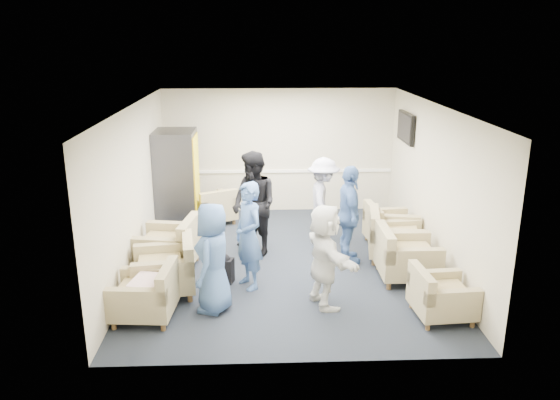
{
  "coord_description": "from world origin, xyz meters",
  "views": [
    {
      "loc": [
        -0.45,
        -8.71,
        3.79
      ],
      "look_at": [
        -0.09,
        0.2,
        1.08
      ],
      "focal_mm": 35.0,
      "sensor_mm": 36.0,
      "label": 1
    }
  ],
  "objects_px": {
    "armchair_left_far": "(171,248)",
    "person_front_right": "(325,256)",
    "armchair_right_far": "(388,229)",
    "armchair_left_near": "(148,296)",
    "person_mid_left": "(249,236)",
    "person_front_left": "(213,258)",
    "person_back_right": "(323,201)",
    "armchair_right_near": "(439,297)",
    "person_mid_right": "(349,215)",
    "armchair_corner": "(214,208)",
    "armchair_right_midfar": "(392,238)",
    "vending_machine": "(177,180)",
    "person_back_left": "(254,204)",
    "armchair_left_mid": "(168,270)",
    "armchair_right_midnear": "(404,258)"
  },
  "relations": [
    {
      "from": "person_mid_right",
      "to": "armchair_right_midnear",
      "type": "bearing_deg",
      "value": -134.96
    },
    {
      "from": "armchair_left_far",
      "to": "person_back_right",
      "type": "bearing_deg",
      "value": 122.69
    },
    {
      "from": "person_back_left",
      "to": "armchair_right_near",
      "type": "bearing_deg",
      "value": 9.35
    },
    {
      "from": "armchair_left_mid",
      "to": "person_back_left",
      "type": "height_order",
      "value": "person_back_left"
    },
    {
      "from": "person_mid_left",
      "to": "person_front_left",
      "type": "bearing_deg",
      "value": -61.97
    },
    {
      "from": "armchair_left_near",
      "to": "armchair_right_midfar",
      "type": "height_order",
      "value": "armchair_right_midfar"
    },
    {
      "from": "vending_machine",
      "to": "person_back_right",
      "type": "distance_m",
      "value": 3.0
    },
    {
      "from": "person_front_left",
      "to": "person_front_right",
      "type": "xyz_separation_m",
      "value": [
        1.58,
        0.07,
        -0.03
      ]
    },
    {
      "from": "vending_machine",
      "to": "person_mid_right",
      "type": "distance_m",
      "value": 3.72
    },
    {
      "from": "armchair_right_midnear",
      "to": "person_back_left",
      "type": "height_order",
      "value": "person_back_left"
    },
    {
      "from": "armchair_right_midnear",
      "to": "vending_machine",
      "type": "xyz_separation_m",
      "value": [
        -3.95,
        2.67,
        0.63
      ]
    },
    {
      "from": "armchair_right_midfar",
      "to": "person_back_right",
      "type": "xyz_separation_m",
      "value": [
        -1.12,
        0.85,
        0.45
      ]
    },
    {
      "from": "vending_machine",
      "to": "person_front_right",
      "type": "distance_m",
      "value": 4.35
    },
    {
      "from": "armchair_right_midnear",
      "to": "armchair_right_near",
      "type": "bearing_deg",
      "value": -172.15
    },
    {
      "from": "armchair_right_far",
      "to": "person_back_left",
      "type": "relative_size",
      "value": 0.49
    },
    {
      "from": "armchair_left_near",
      "to": "person_front_left",
      "type": "distance_m",
      "value": 1.04
    },
    {
      "from": "armchair_left_far",
      "to": "armchair_corner",
      "type": "distance_m",
      "value": 2.38
    },
    {
      "from": "vending_machine",
      "to": "armchair_left_mid",
      "type": "bearing_deg",
      "value": -85.3
    },
    {
      "from": "person_back_left",
      "to": "person_mid_right",
      "type": "height_order",
      "value": "person_back_left"
    },
    {
      "from": "armchair_left_mid",
      "to": "armchair_right_far",
      "type": "distance_m",
      "value": 4.17
    },
    {
      "from": "person_front_left",
      "to": "person_back_right",
      "type": "relative_size",
      "value": 0.98
    },
    {
      "from": "armchair_left_near",
      "to": "person_mid_left",
      "type": "distance_m",
      "value": 1.75
    },
    {
      "from": "armchair_right_midfar",
      "to": "armchair_right_far",
      "type": "bearing_deg",
      "value": 4.11
    },
    {
      "from": "armchair_right_far",
      "to": "person_mid_right",
      "type": "xyz_separation_m",
      "value": [
        -0.85,
        -0.72,
        0.52
      ]
    },
    {
      "from": "armchair_right_near",
      "to": "armchair_right_far",
      "type": "height_order",
      "value": "armchair_right_far"
    },
    {
      "from": "person_front_left",
      "to": "person_mid_left",
      "type": "height_order",
      "value": "person_mid_left"
    },
    {
      "from": "armchair_right_midnear",
      "to": "person_front_right",
      "type": "bearing_deg",
      "value": 121.45
    },
    {
      "from": "armchair_right_midfar",
      "to": "person_back_right",
      "type": "bearing_deg",
      "value": 62.96
    },
    {
      "from": "person_back_left",
      "to": "person_back_right",
      "type": "height_order",
      "value": "person_back_left"
    },
    {
      "from": "armchair_left_far",
      "to": "person_back_left",
      "type": "relative_size",
      "value": 0.58
    },
    {
      "from": "person_front_left",
      "to": "person_back_right",
      "type": "bearing_deg",
      "value": 159.3
    },
    {
      "from": "armchair_right_near",
      "to": "armchair_corner",
      "type": "relative_size",
      "value": 0.76
    },
    {
      "from": "armchair_left_far",
      "to": "armchair_right_far",
      "type": "distance_m",
      "value": 3.97
    },
    {
      "from": "armchair_left_mid",
      "to": "person_mid_left",
      "type": "bearing_deg",
      "value": 88.86
    },
    {
      "from": "armchair_left_near",
      "to": "person_mid_right",
      "type": "bearing_deg",
      "value": 125.32
    },
    {
      "from": "armchair_left_near",
      "to": "person_back_right",
      "type": "bearing_deg",
      "value": 140.36
    },
    {
      "from": "armchair_corner",
      "to": "person_mid_left",
      "type": "xyz_separation_m",
      "value": [
        0.78,
        -3.04,
        0.52
      ]
    },
    {
      "from": "armchair_right_near",
      "to": "person_mid_right",
      "type": "relative_size",
      "value": 0.48
    },
    {
      "from": "armchair_left_mid",
      "to": "armchair_corner",
      "type": "xyz_separation_m",
      "value": [
        0.45,
        3.2,
        -0.04
      ]
    },
    {
      "from": "armchair_corner",
      "to": "person_front_right",
      "type": "height_order",
      "value": "person_front_right"
    },
    {
      "from": "armchair_left_far",
      "to": "person_front_right",
      "type": "relative_size",
      "value": 0.7
    },
    {
      "from": "armchair_left_near",
      "to": "armchair_right_far",
      "type": "distance_m",
      "value": 4.69
    },
    {
      "from": "armchair_left_near",
      "to": "person_mid_right",
      "type": "height_order",
      "value": "person_mid_right"
    },
    {
      "from": "armchair_left_mid",
      "to": "armchair_left_far",
      "type": "height_order",
      "value": "armchair_left_far"
    },
    {
      "from": "armchair_right_midfar",
      "to": "person_front_right",
      "type": "bearing_deg",
      "value": 150.72
    },
    {
      "from": "person_mid_right",
      "to": "person_front_right",
      "type": "xyz_separation_m",
      "value": [
        -0.6,
        -1.55,
        -0.09
      ]
    },
    {
      "from": "armchair_right_near",
      "to": "armchair_corner",
      "type": "xyz_separation_m",
      "value": [
        -3.42,
        4.14,
        0.01
      ]
    },
    {
      "from": "armchair_left_far",
      "to": "person_back_left",
      "type": "bearing_deg",
      "value": 123.17
    },
    {
      "from": "armchair_left_far",
      "to": "armchair_right_far",
      "type": "xyz_separation_m",
      "value": [
        3.86,
        0.89,
        -0.04
      ]
    },
    {
      "from": "armchair_right_far",
      "to": "person_front_right",
      "type": "distance_m",
      "value": 2.73
    }
  ]
}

